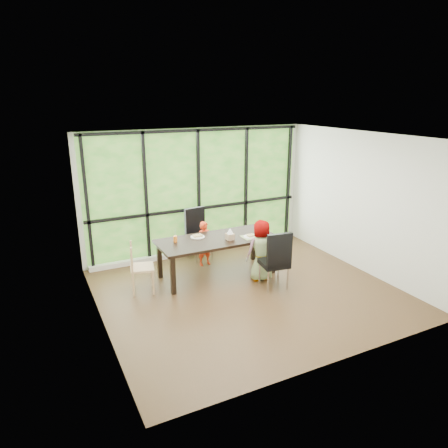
{
  "coord_description": "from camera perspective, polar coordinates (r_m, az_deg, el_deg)",
  "views": [
    {
      "loc": [
        -3.29,
        -5.7,
        3.33
      ],
      "look_at": [
        -0.09,
        0.8,
        1.05
      ],
      "focal_mm": 32.87,
      "sensor_mm": 36.0,
      "label": 1
    }
  ],
  "objects": [
    {
      "name": "crepe_rolls_near",
      "position": [
        7.82,
        3.73,
        -1.58
      ],
      "size": [
        0.15,
        0.12,
        0.04
      ],
      "primitive_type": null,
      "color": "tan",
      "rests_on": "plate_near"
    },
    {
      "name": "chair_end_beech",
      "position": [
        7.35,
        -11.3,
        -5.96
      ],
      "size": [
        0.49,
        0.5,
        0.9
      ],
      "primitive_type": "cube",
      "rotation": [
        0.0,
        0.0,
        1.34
      ],
      "color": "tan",
      "rests_on": "ground"
    },
    {
      "name": "crepe_rolls_far",
      "position": [
        7.8,
        -3.7,
        -1.62
      ],
      "size": [
        0.2,
        0.12,
        0.04
      ],
      "primitive_type": null,
      "color": "tan",
      "rests_on": "plate_far"
    },
    {
      "name": "ground",
      "position": [
        7.38,
        3.38,
        -9.4
      ],
      "size": [
        5.0,
        5.0,
        0.0
      ],
      "primitive_type": "plane",
      "color": "black",
      "rests_on": "ground"
    },
    {
      "name": "child_toddler",
      "position": [
        8.33,
        -2.68,
        -2.71
      ],
      "size": [
        0.36,
        0.25,
        0.92
      ],
      "primitive_type": "imported",
      "rotation": [
        0.0,
        0.0,
        0.1
      ],
      "color": "red",
      "rests_on": "ground"
    },
    {
      "name": "straw_pink",
      "position": [
        7.9,
        5.99,
        -0.36
      ],
      "size": [
        0.01,
        0.04,
        0.2
      ],
      "primitive_type": "cylinder",
      "rotation": [
        0.14,
        0.0,
        0.0
      ],
      "color": "pink",
      "rests_on": "green_cup"
    },
    {
      "name": "straw_white",
      "position": [
        7.55,
        -6.82,
        -1.38
      ],
      "size": [
        0.01,
        0.04,
        0.2
      ],
      "primitive_type": "cylinder",
      "rotation": [
        0.14,
        0.0,
        0.0
      ],
      "color": "white",
      "rests_on": "orange_cup"
    },
    {
      "name": "white_mug",
      "position": [
        8.26,
        5.4,
        -0.53
      ],
      "size": [
        0.07,
        0.07,
        0.08
      ],
      "primitive_type": "cylinder",
      "color": "white",
      "rests_on": "dining_table"
    },
    {
      "name": "placemat",
      "position": [
        7.84,
        3.94,
        -1.76
      ],
      "size": [
        0.4,
        0.29,
        0.01
      ],
      "primitive_type": "cube",
      "color": "tan",
      "rests_on": "dining_table"
    },
    {
      "name": "tissue",
      "position": [
        7.62,
        0.84,
        -0.95
      ],
      "size": [
        0.12,
        0.12,
        0.11
      ],
      "primitive_type": "cone",
      "color": "white",
      "rests_on": "tissue_box"
    },
    {
      "name": "dining_table",
      "position": [
        7.87,
        -0.98,
        -4.59
      ],
      "size": [
        2.28,
        1.04,
        0.75
      ],
      "primitive_type": "cube",
      "rotation": [
        0.0,
        0.0,
        0.03
      ],
      "color": "black",
      "rests_on": "ground"
    },
    {
      "name": "window_sill",
      "position": [
        9.12,
        -3.27,
        -3.64
      ],
      "size": [
        4.8,
        0.12,
        0.1
      ],
      "primitive_type": "cube",
      "color": "silver",
      "rests_on": "ground"
    },
    {
      "name": "green_cup",
      "position": [
        7.94,
        5.96,
        -1.1
      ],
      "size": [
        0.08,
        0.08,
        0.13
      ],
      "primitive_type": "cylinder",
      "color": "#5AB935",
      "rests_on": "dining_table"
    },
    {
      "name": "orange_cup",
      "position": [
        7.58,
        -6.79,
        -2.08
      ],
      "size": [
        0.07,
        0.07,
        0.12
      ],
      "primitive_type": "cylinder",
      "color": "orange",
      "rests_on": "dining_table"
    },
    {
      "name": "child_older",
      "position": [
        7.65,
        5.26,
        -3.67
      ],
      "size": [
        0.61,
        0.43,
        1.16
      ],
      "primitive_type": "imported",
      "rotation": [
        0.0,
        0.0,
        3.03
      ],
      "color": "slate",
      "rests_on": "ground"
    },
    {
      "name": "chair_interior_leather",
      "position": [
        7.39,
        6.98,
        -4.86
      ],
      "size": [
        0.52,
        0.52,
        1.08
      ],
      "primitive_type": "cube",
      "rotation": [
        0.0,
        0.0,
        3.01
      ],
      "color": "black",
      "rests_on": "ground"
    },
    {
      "name": "tissue_box",
      "position": [
        7.66,
        0.84,
        -1.76
      ],
      "size": [
        0.14,
        0.14,
        0.12
      ],
      "primitive_type": "cube",
      "color": "tan",
      "rests_on": "dining_table"
    },
    {
      "name": "foliage_backdrop",
      "position": [
        8.81,
        -3.62,
        4.44
      ],
      "size": [
        4.8,
        0.02,
        2.65
      ],
      "primitive_type": "cube",
      "color": "#255319",
      "rests_on": "back_wall"
    },
    {
      "name": "back_wall",
      "position": [
        8.83,
        -3.67,
        4.47
      ],
      "size": [
        5.0,
        0.0,
        5.0
      ],
      "primitive_type": "plane",
      "rotation": [
        1.57,
        0.0,
        0.0
      ],
      "color": "silver",
      "rests_on": "ground"
    },
    {
      "name": "plate_near",
      "position": [
        7.82,
        3.72,
        -1.76
      ],
      "size": [
        0.27,
        0.27,
        0.02
      ],
      "primitive_type": "cylinder",
      "color": "white",
      "rests_on": "dining_table"
    },
    {
      "name": "window_mullions",
      "position": [
        8.78,
        -3.52,
        4.39
      ],
      "size": [
        4.8,
        0.06,
        2.65
      ],
      "primitive_type": null,
      "color": "black",
      "rests_on": "back_wall"
    },
    {
      "name": "chair_window_leather",
      "position": [
        8.62,
        -3.41,
        -1.46
      ],
      "size": [
        0.51,
        0.51,
        1.08
      ],
      "primitive_type": "cube",
      "rotation": [
        0.0,
        0.0,
        0.13
      ],
      "color": "black",
      "rests_on": "ground"
    },
    {
      "name": "plate_far",
      "position": [
        7.81,
        -3.7,
        -1.8
      ],
      "size": [
        0.27,
        0.27,
        0.02
      ],
      "primitive_type": "cylinder",
      "color": "white",
      "rests_on": "dining_table"
    }
  ]
}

